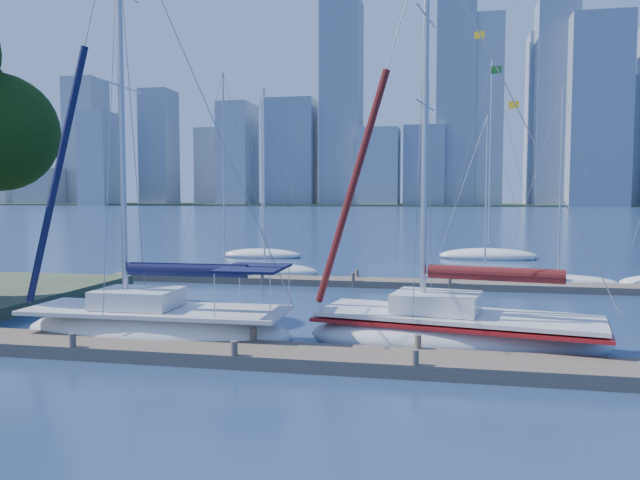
# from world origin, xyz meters

# --- Properties ---
(ground) EXTENTS (700.00, 700.00, 0.00)m
(ground) POSITION_xyz_m (0.00, 0.00, 0.00)
(ground) COLOR #162949
(ground) RESTS_ON ground
(near_dock) EXTENTS (26.00, 2.00, 0.40)m
(near_dock) POSITION_xyz_m (0.00, 0.00, 0.20)
(near_dock) COLOR #50463B
(near_dock) RESTS_ON ground
(far_dock) EXTENTS (30.00, 1.80, 0.36)m
(far_dock) POSITION_xyz_m (2.00, 16.00, 0.18)
(far_dock) COLOR #50463B
(far_dock) RESTS_ON ground
(far_shore) EXTENTS (800.00, 100.00, 1.50)m
(far_shore) POSITION_xyz_m (0.00, 320.00, 0.00)
(far_shore) COLOR #38472D
(far_shore) RESTS_ON ground
(sailboat_navy) EXTENTS (9.42, 3.20, 15.10)m
(sailboat_navy) POSITION_xyz_m (-3.67, 1.84, 1.12)
(sailboat_navy) COLOR silver
(sailboat_navy) RESTS_ON ground
(sailboat_maroon) EXTENTS (9.83, 4.68, 13.78)m
(sailboat_maroon) POSITION_xyz_m (6.13, 2.82, 1.00)
(sailboat_maroon) COLOR silver
(sailboat_maroon) RESTS_ON ground
(bg_boat_0) EXTENTS (5.85, 2.39, 12.26)m
(bg_boat_0) POSITION_xyz_m (-6.88, 17.27, 0.25)
(bg_boat_0) COLOR silver
(bg_boat_0) RESTS_ON ground
(bg_boat_1) EXTENTS (7.11, 4.22, 11.69)m
(bg_boat_1) POSITION_xyz_m (-5.08, 19.36, 0.26)
(bg_boat_1) COLOR silver
(bg_boat_1) RESTS_ON ground
(bg_boat_3) EXTENTS (6.17, 3.35, 9.71)m
(bg_boat_3) POSITION_xyz_m (8.02, 19.40, 0.21)
(bg_boat_3) COLOR silver
(bg_boat_3) RESTS_ON ground
(bg_boat_4) EXTENTS (6.51, 3.93, 10.87)m
(bg_boat_4) POSITION_xyz_m (11.73, 17.85, 0.22)
(bg_boat_4) COLOR silver
(bg_boat_4) RESTS_ON ground
(bg_boat_6) EXTENTS (6.54, 4.45, 12.56)m
(bg_boat_6) POSITION_xyz_m (-8.33, 29.77, 0.26)
(bg_boat_6) COLOR silver
(bg_boat_6) RESTS_ON ground
(bg_boat_7) EXTENTS (7.76, 5.21, 15.37)m
(bg_boat_7) POSITION_xyz_m (9.05, 32.07, 0.31)
(bg_boat_7) COLOR silver
(bg_boat_7) RESTS_ON ground
(skyline) EXTENTS (503.71, 51.31, 100.43)m
(skyline) POSITION_xyz_m (17.18, 290.57, 35.02)
(skyline) COLOR gray
(skyline) RESTS_ON ground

